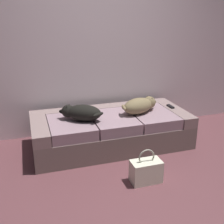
# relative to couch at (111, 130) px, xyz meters

# --- Properties ---
(ground_plane) EXTENTS (10.00, 10.00, 0.00)m
(ground_plane) POSITION_rel_couch_xyz_m (0.00, -1.11, -0.22)
(ground_plane) COLOR brown
(back_wall) EXTENTS (6.40, 0.10, 2.80)m
(back_wall) POSITION_rel_couch_xyz_m (0.00, 0.64, 1.18)
(back_wall) COLOR silver
(back_wall) RESTS_ON ground
(couch) EXTENTS (2.04, 0.93, 0.44)m
(couch) POSITION_rel_couch_xyz_m (0.00, 0.00, 0.00)
(couch) COLOR #77655F
(couch) RESTS_ON ground
(dog_dark) EXTENTS (0.55, 0.43, 0.20)m
(dog_dark) POSITION_rel_couch_xyz_m (-0.41, -0.09, 0.32)
(dog_dark) COLOR black
(dog_dark) RESTS_ON couch
(dog_tan) EXTENTS (0.58, 0.40, 0.20)m
(dog_tan) POSITION_rel_couch_xyz_m (0.38, -0.05, 0.32)
(dog_tan) COLOR olive
(dog_tan) RESTS_ON couch
(tv_remote) EXTENTS (0.05, 0.15, 0.02)m
(tv_remote) POSITION_rel_couch_xyz_m (0.89, 0.03, 0.23)
(tv_remote) COLOR black
(tv_remote) RESTS_ON couch
(handbag) EXTENTS (0.32, 0.18, 0.38)m
(handbag) POSITION_rel_couch_xyz_m (0.09, -0.95, -0.09)
(handbag) COLOR #EAE9CC
(handbag) RESTS_ON ground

